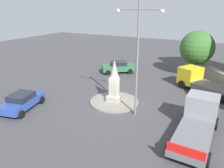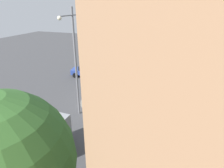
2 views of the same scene
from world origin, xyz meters
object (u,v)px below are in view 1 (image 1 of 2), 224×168
monument (114,83)px  truck_grey_near_island (198,119)px  car_green_far_side (118,67)px  car_blue_approaching (22,101)px  truck_yellow_parked_left (200,81)px  tree_mid_cluster (197,48)px  streetlamp (138,52)px

monument → truck_grey_near_island: monument is taller
monument → car_green_far_side: monument is taller
car_blue_approaching → truck_yellow_parked_left: (-12.36, -11.27, 0.25)m
car_green_far_side → tree_mid_cluster: 9.64m
car_green_far_side → tree_mid_cluster: bearing=-160.5°
car_green_far_side → tree_mid_cluster: size_ratio=0.77×
monument → truck_yellow_parked_left: size_ratio=0.61×
car_green_far_side → streetlamp: bearing=123.0°
truck_grey_near_island → tree_mid_cluster: 13.38m
tree_mid_cluster → monument: bearing=65.8°
truck_grey_near_island → car_green_far_side: bearing=-42.7°
monument → car_green_far_side: bearing=-65.9°
car_green_far_side → truck_yellow_parked_left: (-9.96, 1.60, 0.21)m
truck_yellow_parked_left → tree_mid_cluster: 5.43m
monument → car_green_far_side: size_ratio=0.89×
truck_grey_near_island → tree_mid_cluster: size_ratio=1.11×
streetlamp → car_green_far_side: size_ratio=2.01×
truck_yellow_parked_left → car_green_far_side: bearing=-9.1°
streetlamp → monument: bearing=-26.2°
streetlamp → tree_mid_cluster: size_ratio=1.55×
monument → car_green_far_side: 9.05m
monument → streetlamp: streetlamp is taller
car_blue_approaching → car_green_far_side: (-2.40, -12.87, 0.04)m
streetlamp → car_green_far_side: streetlamp is taller
streetlamp → car_green_far_side: (6.12, -9.41, -4.24)m
monument → tree_mid_cluster: 12.48m
truck_yellow_parked_left → truck_grey_near_island: bearing=95.5°
streetlamp → car_blue_approaching: size_ratio=1.99×
streetlamp → car_blue_approaching: streetlamp is taller
streetlamp → car_blue_approaching: 10.14m
monument → car_green_far_side: (3.66, -8.20, -1.07)m
car_blue_approaching → tree_mid_cluster: bearing=-124.9°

